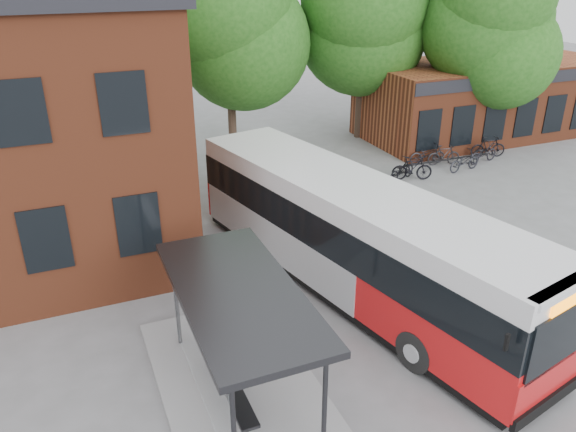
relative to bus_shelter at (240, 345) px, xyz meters
name	(u,v)px	position (x,y,z in m)	size (l,w,h in m)	color
ground	(388,327)	(4.50, 1.00, -1.45)	(100.00, 100.00, 0.00)	slate
shop_row	(487,98)	(19.50, 15.00, 0.55)	(14.00, 6.20, 4.00)	brown
bus_shelter	(240,345)	(0.00, 0.00, 0.00)	(3.60, 7.00, 2.90)	#28282B
bike_rail	(443,163)	(13.78, 11.00, -1.26)	(5.20, 0.10, 0.38)	#28282B
tree_0	(81,50)	(-1.50, 17.00, 4.05)	(7.92, 7.92, 11.00)	#1D4D14
tree_1	(229,46)	(5.50, 18.00, 3.75)	(7.92, 7.92, 10.40)	#1D4D14
tree_2	(363,35)	(12.50, 17.00, 4.05)	(7.92, 7.92, 11.00)	#1D4D14
tree_3	(490,57)	(17.50, 13.00, 3.19)	(7.04, 7.04, 9.28)	#1D4D14
city_bus	(353,238)	(4.53, 3.20, 0.22)	(2.79, 13.11, 3.33)	red
bicycle_0	(402,170)	(10.96, 10.28, -0.96)	(0.65, 1.87, 0.98)	black
bicycle_1	(412,168)	(11.43, 10.16, -0.90)	(0.52, 1.84, 1.10)	black
bicycle_2	(427,154)	(13.38, 11.73, -0.98)	(0.63, 1.80, 0.95)	#24242A
bicycle_3	(444,155)	(14.01, 11.29, -0.95)	(0.47, 1.65, 0.99)	#27262A
bicycle_4	(464,161)	(14.37, 10.21, -0.97)	(0.63, 1.82, 0.95)	#23242B
bicycle_6	(483,153)	(15.97, 10.80, -0.96)	(0.64, 1.85, 0.97)	#23232A
bicycle_7	(488,147)	(16.76, 11.37, -0.91)	(0.51, 1.79, 1.08)	black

